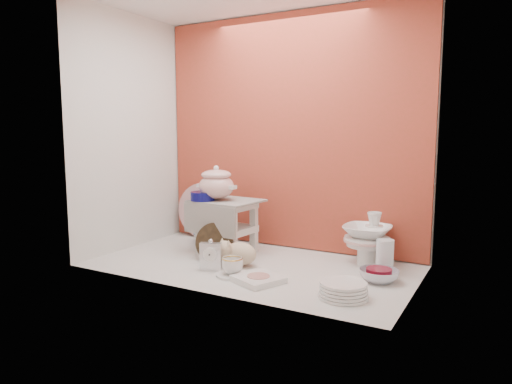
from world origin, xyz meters
The scene contains 17 objects.
ground centered at (0.00, 0.00, 0.00)m, with size 1.80×1.80×0.00m, color silver.
niche_shell centered at (0.00, 0.18, 0.93)m, with size 1.86×1.03×1.53m.
step_stool centered at (-0.27, 0.17, 0.17)m, with size 0.39×0.34×0.33m, color silver, non-canonical shape.
soup_tureen centered at (-0.32, 0.14, 0.44)m, with size 0.26×0.26×0.22m, color white, non-canonical shape.
cobalt_bowl centered at (-0.39, 0.08, 0.36)m, with size 0.15×0.15×0.05m, color #0B0B53.
floral_platter centered at (-0.65, 0.45, 0.20)m, with size 0.39×0.05×0.39m, color silver, non-canonical shape.
blue_white_vase centered at (-0.50, 0.32, 0.14)m, with size 0.26×0.26×0.27m, color white.
lacquer_tray centered at (-0.23, -0.03, 0.11)m, with size 0.23×0.08×0.23m, color black, non-canonical shape.
mantel_clock centered at (-0.15, -0.19, 0.09)m, with size 0.12×0.04×0.17m, color silver.
plush_pig centered at (-0.05, -0.04, 0.07)m, with size 0.24×0.17×0.14m, color #C6AC8B.
teacup_saucer centered at (0.01, -0.22, 0.01)m, with size 0.17×0.17×0.01m, color white.
gold_rim_teacup centered at (0.01, -0.22, 0.06)m, with size 0.11×0.11×0.09m, color white.
lattice_dish centered at (0.18, -0.24, 0.01)m, with size 0.21×0.21×0.03m, color white.
dinner_plate_stack centered at (0.62, -0.25, 0.04)m, with size 0.23×0.23×0.07m, color white.
crystal_bowl centered at (0.71, 0.06, 0.03)m, with size 0.20×0.20×0.06m, color silver.
clear_glass_vase centered at (0.70, 0.21, 0.09)m, with size 0.09×0.09×0.19m, color silver.
porcelain_tower centered at (0.57, 0.34, 0.15)m, with size 0.27×0.27×0.31m, color white, non-canonical shape.
Camera 1 is at (1.27, -2.23, 0.76)m, focal length 32.62 mm.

